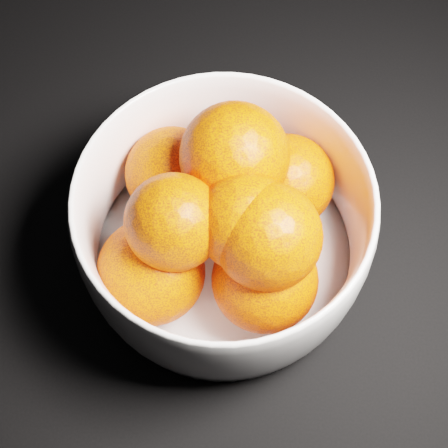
{
  "coord_description": "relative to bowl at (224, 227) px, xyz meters",
  "views": [
    {
      "loc": [
        0.09,
        -0.46,
        0.49
      ],
      "look_at": [
        0.08,
        -0.25,
        0.06
      ],
      "focal_mm": 50.0,
      "sensor_mm": 36.0,
      "label": 1
    }
  ],
  "objects": [
    {
      "name": "ground",
      "position": [
        -0.08,
        0.25,
        -0.06
      ],
      "size": [
        3.0,
        3.0,
        0.0
      ],
      "primitive_type": "cube",
      "color": "black",
      "rests_on": "ground"
    },
    {
      "name": "bowl",
      "position": [
        0.0,
        0.0,
        0.0
      ],
      "size": [
        0.22,
        0.22,
        0.11
      ],
      "rotation": [
        0.0,
        0.0,
        0.22
      ],
      "color": "white",
      "rests_on": "ground"
    },
    {
      "name": "orange_pile",
      "position": [
        0.0,
        -0.0,
        0.02
      ],
      "size": [
        0.18,
        0.17,
        0.13
      ],
      "color": "#FF4505",
      "rests_on": "bowl"
    }
  ]
}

